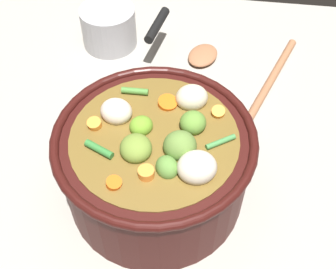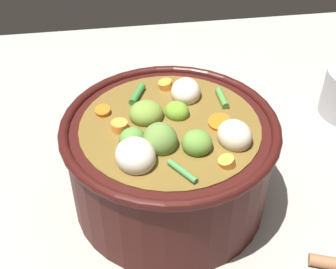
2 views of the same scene
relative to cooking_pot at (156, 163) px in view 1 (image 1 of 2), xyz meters
name	(u,v)px [view 1 (image 1 of 2)]	position (x,y,z in m)	size (l,w,h in m)	color
ground_plane	(156,190)	(0.00, 0.00, -0.07)	(1.10, 1.10, 0.00)	#9E998E
cooking_pot	(156,163)	(0.00, 0.00, 0.00)	(0.28, 0.28, 0.16)	#38110F
wooden_spoon	(234,66)	(0.30, -0.11, -0.07)	(0.25, 0.23, 0.02)	#9D6442
small_saucepan	(110,27)	(0.35, 0.15, -0.03)	(0.13, 0.18, 0.08)	#ADADB2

